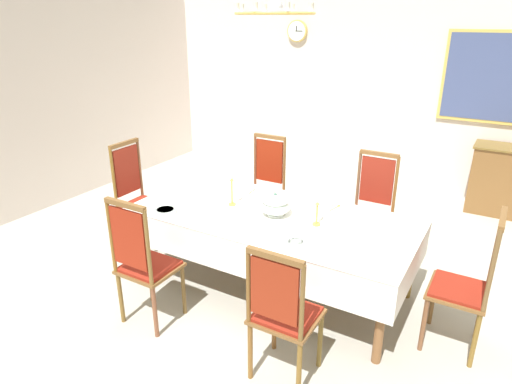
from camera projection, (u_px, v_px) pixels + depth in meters
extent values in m
cube|color=#B4B1A4|center=(269.00, 290.00, 4.33)|extent=(7.12, 6.78, 0.04)
cube|color=silver|center=(384.00, 80.00, 6.50)|extent=(7.12, 0.08, 3.15)
cube|color=silver|center=(11.00, 93.00, 5.44)|extent=(0.08, 6.78, 3.15)
cylinder|color=brown|center=(142.00, 245.00, 4.38)|extent=(0.07, 0.07, 0.73)
cylinder|color=brown|center=(380.00, 322.00, 3.27)|extent=(0.07, 0.07, 0.73)
cylinder|color=brown|center=(203.00, 210.00, 5.17)|extent=(0.07, 0.07, 0.73)
cylinder|color=brown|center=(411.00, 262.00, 4.07)|extent=(0.07, 0.07, 0.73)
cube|color=brown|center=(272.00, 222.00, 4.10)|extent=(2.43, 1.07, 0.08)
cube|color=brown|center=(272.00, 216.00, 4.08)|extent=(2.55, 1.19, 0.03)
cube|color=white|center=(272.00, 215.00, 4.08)|extent=(2.57, 1.21, 0.00)
cube|color=white|center=(237.00, 259.00, 3.66)|extent=(2.57, 0.00, 0.32)
cube|color=white|center=(299.00, 209.00, 4.61)|extent=(2.57, 0.00, 0.32)
cube|color=white|center=(166.00, 204.00, 4.74)|extent=(0.00, 1.21, 0.32)
cube|color=white|center=(414.00, 267.00, 3.54)|extent=(0.00, 1.21, 0.32)
cylinder|color=brown|center=(151.00, 278.00, 4.06)|extent=(0.04, 0.04, 0.48)
cylinder|color=brown|center=(184.00, 290.00, 3.88)|extent=(0.04, 0.04, 0.48)
cylinder|color=brown|center=(121.00, 298.00, 3.77)|extent=(0.04, 0.04, 0.48)
cylinder|color=brown|center=(155.00, 312.00, 3.59)|extent=(0.04, 0.04, 0.48)
cube|color=brown|center=(150.00, 268.00, 3.73)|extent=(0.44, 0.42, 0.02)
cube|color=maroon|center=(150.00, 266.00, 3.72)|extent=(0.40, 0.38, 0.02)
cylinder|color=brown|center=(111.00, 237.00, 3.55)|extent=(0.03, 0.03, 0.63)
cylinder|color=brown|center=(148.00, 249.00, 3.37)|extent=(0.03, 0.03, 0.63)
cube|color=maroon|center=(129.00, 239.00, 3.45)|extent=(0.34, 0.02, 0.48)
cube|color=brown|center=(125.00, 205.00, 3.34)|extent=(0.40, 0.04, 0.04)
cylinder|color=brown|center=(268.00, 225.00, 5.09)|extent=(0.04, 0.04, 0.48)
cylinder|color=brown|center=(240.00, 218.00, 5.27)|extent=(0.04, 0.04, 0.48)
cylinder|color=brown|center=(282.00, 213.00, 5.38)|extent=(0.04, 0.04, 0.48)
cylinder|color=brown|center=(255.00, 207.00, 5.56)|extent=(0.04, 0.04, 0.48)
cube|color=brown|center=(261.00, 196.00, 5.23)|extent=(0.44, 0.42, 0.02)
cube|color=maroon|center=(261.00, 194.00, 5.22)|extent=(0.40, 0.38, 0.02)
cylinder|color=brown|center=(284.00, 167.00, 5.17)|extent=(0.03, 0.03, 0.65)
cylinder|color=brown|center=(255.00, 161.00, 5.35)|extent=(0.03, 0.03, 0.65)
cube|color=maroon|center=(269.00, 161.00, 5.25)|extent=(0.34, 0.02, 0.50)
cube|color=brown|center=(270.00, 137.00, 5.14)|extent=(0.40, 0.04, 0.04)
cylinder|color=brown|center=(274.00, 323.00, 3.46)|extent=(0.04, 0.04, 0.48)
cylinder|color=brown|center=(320.00, 340.00, 3.28)|extent=(0.04, 0.04, 0.48)
cylinder|color=brown|center=(250.00, 351.00, 3.17)|extent=(0.04, 0.04, 0.48)
cylinder|color=brown|center=(299.00, 371.00, 2.99)|extent=(0.04, 0.04, 0.48)
cube|color=brown|center=(287.00, 316.00, 3.13)|extent=(0.44, 0.42, 0.02)
cube|color=maroon|center=(287.00, 314.00, 3.12)|extent=(0.40, 0.38, 0.02)
cylinder|color=brown|center=(248.00, 286.00, 2.96)|extent=(0.03, 0.03, 0.56)
cylinder|color=brown|center=(302.00, 304.00, 2.78)|extent=(0.03, 0.03, 0.56)
cube|color=maroon|center=(274.00, 291.00, 2.86)|extent=(0.34, 0.02, 0.42)
cube|color=brown|center=(275.00, 257.00, 2.77)|extent=(0.40, 0.04, 0.04)
cylinder|color=brown|center=(379.00, 252.00, 4.49)|extent=(0.04, 0.04, 0.48)
cylinder|color=brown|center=(343.00, 243.00, 4.67)|extent=(0.04, 0.04, 0.48)
cylinder|color=brown|center=(388.00, 238.00, 4.78)|extent=(0.04, 0.04, 0.48)
cylinder|color=brown|center=(354.00, 230.00, 4.96)|extent=(0.04, 0.04, 0.48)
cube|color=brown|center=(368.00, 219.00, 4.63)|extent=(0.44, 0.42, 0.02)
cube|color=maroon|center=(368.00, 217.00, 4.62)|extent=(0.40, 0.38, 0.02)
cylinder|color=brown|center=(395.00, 187.00, 4.57)|extent=(0.03, 0.03, 0.64)
cylinder|color=brown|center=(358.00, 180.00, 4.75)|extent=(0.03, 0.03, 0.64)
cube|color=maroon|center=(377.00, 181.00, 4.65)|extent=(0.34, 0.02, 0.49)
cube|color=brown|center=(380.00, 154.00, 4.55)|extent=(0.40, 0.04, 0.04)
cylinder|color=brown|center=(169.00, 224.00, 5.09)|extent=(0.04, 0.04, 0.48)
cylinder|color=brown|center=(145.00, 238.00, 4.79)|extent=(0.04, 0.04, 0.48)
cylinder|color=brown|center=(145.00, 218.00, 5.26)|extent=(0.04, 0.04, 0.48)
cylinder|color=brown|center=(121.00, 230.00, 4.96)|extent=(0.04, 0.04, 0.48)
cube|color=brown|center=(143.00, 207.00, 4.94)|extent=(0.42, 0.44, 0.02)
cube|color=maroon|center=(143.00, 205.00, 4.93)|extent=(0.38, 0.40, 0.02)
cylinder|color=brown|center=(140.00, 169.00, 5.05)|extent=(0.03, 0.03, 0.68)
cylinder|color=brown|center=(114.00, 179.00, 4.74)|extent=(0.03, 0.03, 0.68)
cube|color=maroon|center=(127.00, 171.00, 4.88)|extent=(0.02, 0.34, 0.52)
cube|color=brown|center=(124.00, 144.00, 4.77)|extent=(0.04, 0.40, 0.04)
cylinder|color=brown|center=(424.00, 325.00, 3.44)|extent=(0.04, 0.04, 0.48)
cylinder|color=brown|center=(433.00, 299.00, 3.75)|extent=(0.04, 0.04, 0.48)
cylinder|color=brown|center=(475.00, 340.00, 3.27)|extent=(0.04, 0.04, 0.48)
cylinder|color=brown|center=(480.00, 313.00, 3.58)|extent=(0.04, 0.04, 0.48)
cube|color=brown|center=(458.00, 291.00, 3.42)|extent=(0.42, 0.44, 0.02)
cube|color=maroon|center=(458.00, 289.00, 3.41)|extent=(0.38, 0.40, 0.02)
cylinder|color=brown|center=(492.00, 272.00, 3.05)|extent=(0.03, 0.03, 0.64)
cylinder|color=brown|center=(496.00, 248.00, 3.36)|extent=(0.03, 0.03, 0.64)
cube|color=maroon|center=(495.00, 255.00, 3.19)|extent=(0.02, 0.34, 0.49)
cube|color=brown|center=(503.00, 219.00, 3.09)|extent=(0.04, 0.40, 0.04)
cylinder|color=white|center=(275.00, 214.00, 4.06)|extent=(0.15, 0.15, 0.02)
ellipsoid|color=white|center=(275.00, 207.00, 4.03)|extent=(0.27, 0.27, 0.12)
ellipsoid|color=white|center=(275.00, 200.00, 4.01)|extent=(0.24, 0.24, 0.09)
sphere|color=#426759|center=(275.00, 194.00, 3.99)|extent=(0.03, 0.03, 0.03)
cylinder|color=gold|center=(232.00, 204.00, 4.28)|extent=(0.07, 0.07, 0.02)
cylinder|color=gold|center=(232.00, 192.00, 4.23)|extent=(0.02, 0.02, 0.24)
cone|color=gold|center=(232.00, 179.00, 4.19)|extent=(0.04, 0.04, 0.02)
cylinder|color=silver|center=(231.00, 173.00, 4.16)|extent=(0.02, 0.02, 0.10)
cylinder|color=gold|center=(316.00, 224.00, 3.87)|extent=(0.07, 0.07, 0.02)
cylinder|color=gold|center=(317.00, 214.00, 3.83)|extent=(0.02, 0.02, 0.18)
cone|color=gold|center=(317.00, 203.00, 3.80)|extent=(0.04, 0.04, 0.02)
cylinder|color=silver|center=(318.00, 197.00, 3.77)|extent=(0.02, 0.02, 0.10)
cylinder|color=white|center=(324.00, 204.00, 4.27)|extent=(0.17, 0.17, 0.03)
cylinder|color=white|center=(325.00, 203.00, 4.27)|extent=(0.14, 0.14, 0.02)
torus|color=#426759|center=(325.00, 202.00, 4.27)|extent=(0.17, 0.17, 0.01)
cylinder|color=white|center=(265.00, 191.00, 4.57)|extent=(0.20, 0.20, 0.05)
cylinder|color=white|center=(265.00, 190.00, 4.57)|extent=(0.16, 0.16, 0.03)
torus|color=#426759|center=(265.00, 189.00, 4.56)|extent=(0.19, 0.19, 0.01)
cylinder|color=white|center=(296.00, 243.00, 3.52)|extent=(0.15, 0.15, 0.04)
cylinder|color=white|center=(296.00, 243.00, 3.52)|extent=(0.13, 0.13, 0.03)
torus|color=#426759|center=(296.00, 242.00, 3.51)|extent=(0.15, 0.15, 0.01)
cylinder|color=white|center=(165.00, 211.00, 4.09)|extent=(0.19, 0.19, 0.05)
cylinder|color=white|center=(165.00, 211.00, 4.08)|extent=(0.16, 0.16, 0.03)
torus|color=#426759|center=(165.00, 209.00, 4.08)|extent=(0.18, 0.18, 0.01)
cube|color=gold|center=(334.00, 208.00, 4.20)|extent=(0.04, 0.14, 0.00)
ellipsoid|color=gold|center=(339.00, 206.00, 4.26)|extent=(0.03, 0.05, 0.01)
cube|color=gold|center=(252.00, 191.00, 4.61)|extent=(0.02, 0.14, 0.00)
ellipsoid|color=gold|center=(256.00, 188.00, 4.68)|extent=(0.03, 0.05, 0.01)
cube|color=brown|center=(501.00, 176.00, 6.03)|extent=(0.59, 0.01, 0.70)
cylinder|color=#D1B251|center=(297.00, 31.00, 6.85)|extent=(0.32, 0.05, 0.32)
cylinder|color=white|center=(297.00, 31.00, 6.83)|extent=(0.29, 0.01, 0.29)
cube|color=black|center=(296.00, 29.00, 6.81)|extent=(0.01, 0.00, 0.08)
cube|color=black|center=(299.00, 31.00, 6.80)|extent=(0.11, 0.00, 0.01)
cube|color=#D1B251|center=(484.00, 77.00, 5.79)|extent=(1.02, 0.04, 1.17)
cube|color=#414F7D|center=(484.00, 77.00, 5.77)|extent=(0.94, 0.01, 1.09)
sphere|color=white|center=(275.00, 8.00, 3.44)|extent=(0.12, 0.12, 0.12)
torus|color=gold|center=(275.00, 13.00, 3.45)|extent=(0.62, 0.62, 0.02)
cylinder|color=silver|center=(311.00, 7.00, 3.30)|extent=(0.04, 0.04, 0.06)
cylinder|color=silver|center=(312.00, 8.00, 3.51)|extent=(0.04, 0.04, 0.06)
cylinder|color=silver|center=(292.00, 8.00, 3.68)|extent=(0.04, 0.04, 0.06)
cylinder|color=silver|center=(265.00, 8.00, 3.71)|extent=(0.04, 0.04, 0.06)
cylinder|color=silver|center=(242.00, 8.00, 3.58)|extent=(0.04, 0.04, 0.06)
cylinder|color=silver|center=(237.00, 7.00, 3.37)|extent=(0.04, 0.04, 0.06)
cylinder|color=silver|center=(255.00, 7.00, 3.20)|extent=(0.04, 0.04, 0.06)
cylinder|color=silver|center=(287.00, 7.00, 3.17)|extent=(0.04, 0.04, 0.06)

